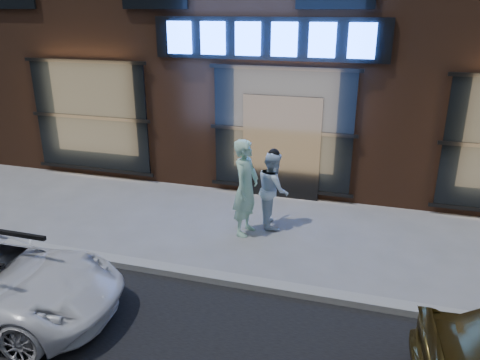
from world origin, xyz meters
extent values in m
plane|color=slate|center=(0.00, 0.00, 0.00)|extent=(90.00, 90.00, 0.00)
cube|color=gray|center=(0.00, 0.00, 0.06)|extent=(60.00, 0.25, 0.12)
cube|color=black|center=(-0.40, 3.95, 3.60)|extent=(5.20, 0.06, 0.90)
cube|color=black|center=(0.00, 3.92, 1.20)|extent=(1.80, 0.10, 2.40)
cube|color=#FFBF72|center=(-5.00, 3.98, 1.60)|extent=(3.00, 0.04, 2.60)
cube|color=black|center=(-5.00, 3.94, 1.60)|extent=(3.20, 0.06, 2.80)
cube|color=#FFBF72|center=(0.00, 3.98, 1.60)|extent=(3.00, 0.04, 2.60)
cube|color=black|center=(0.00, 3.94, 1.60)|extent=(3.20, 0.06, 2.80)
cube|color=#2659FF|center=(-2.40, 3.88, 3.60)|extent=(0.55, 0.12, 0.70)
cube|color=#2659FF|center=(-1.60, 3.88, 3.60)|extent=(0.55, 0.12, 0.70)
cube|color=#2659FF|center=(-0.80, 3.88, 3.60)|extent=(0.55, 0.12, 0.70)
cube|color=#2659FF|center=(0.00, 3.88, 3.60)|extent=(0.55, 0.12, 0.70)
cube|color=#2659FF|center=(0.80, 3.88, 3.60)|extent=(0.55, 0.12, 0.70)
cube|color=#2659FF|center=(1.60, 3.88, 3.60)|extent=(0.55, 0.12, 0.70)
imported|color=#A6DBBA|center=(-0.26, 1.84, 0.96)|extent=(0.55, 0.76, 1.92)
imported|color=white|center=(0.17, 2.36, 0.78)|extent=(0.84, 0.93, 1.57)
camera|label=1|loc=(2.05, -6.26, 4.22)|focal=35.00mm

